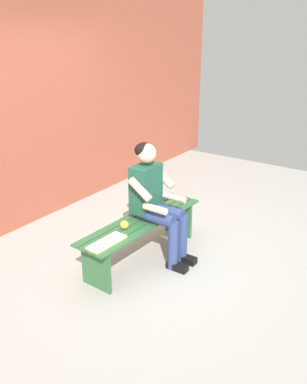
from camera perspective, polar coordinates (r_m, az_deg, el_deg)
name	(u,v)px	position (r m, az deg, el deg)	size (l,w,h in m)	color
ground_plane	(166,356)	(3.49, 1.76, -21.33)	(10.00, 7.00, 0.04)	#9E9E99
bench_near	(142,229)	(4.46, -1.59, -5.11)	(1.65, 0.47, 0.46)	#2D6038
person_seated	(155,198)	(4.34, 0.27, -0.80)	(0.50, 0.69, 1.26)	#1E513D
apple	(124,225)	(4.22, -3.98, -4.46)	(0.09, 0.09, 0.09)	gold
book_open	(107,242)	(3.98, -6.34, -6.83)	(0.42, 0.18, 0.02)	white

